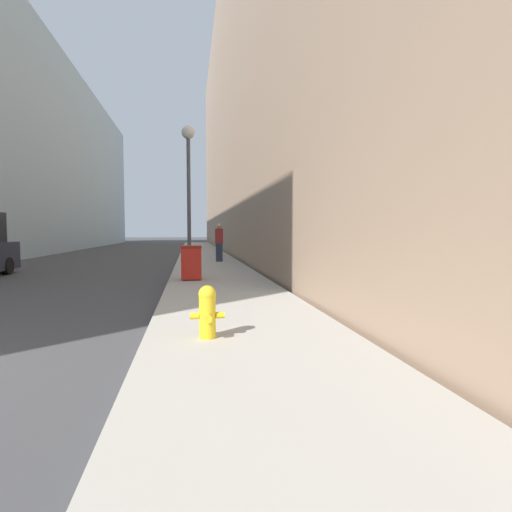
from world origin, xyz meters
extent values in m
cube|color=#ADA89E|center=(5.55, 18.00, 0.08)|extent=(3.00, 60.00, 0.16)
cube|color=#9E7F66|center=(13.16, 26.00, 10.87)|extent=(12.00, 60.00, 21.74)
cylinder|color=yellow|center=(4.93, 1.27, 0.44)|extent=(0.23, 0.23, 0.56)
sphere|color=yellow|center=(4.93, 1.27, 0.76)|extent=(0.24, 0.24, 0.24)
cylinder|color=yellow|center=(4.93, 1.27, 0.83)|extent=(0.06, 0.06, 0.05)
cylinder|color=yellow|center=(4.93, 1.09, 0.47)|extent=(0.11, 0.12, 0.11)
cylinder|color=yellow|center=(4.76, 1.27, 0.47)|extent=(0.12, 0.09, 0.09)
cylinder|color=yellow|center=(5.10, 1.27, 0.47)|extent=(0.12, 0.09, 0.09)
cube|color=red|center=(4.73, 7.94, 0.64)|extent=(0.59, 0.58, 0.91)
cube|color=maroon|center=(4.73, 7.94, 1.14)|extent=(0.61, 0.59, 0.08)
cylinder|color=black|center=(4.48, 8.19, 0.24)|extent=(0.05, 0.16, 0.16)
cylinder|color=black|center=(4.98, 8.19, 0.24)|extent=(0.05, 0.16, 0.16)
cylinder|color=#4C4C51|center=(4.67, 10.42, 0.28)|extent=(0.25, 0.25, 0.25)
cylinder|color=#4C4C51|center=(4.67, 10.42, 2.54)|extent=(0.13, 0.13, 4.77)
sphere|color=silver|center=(4.67, 10.42, 5.12)|extent=(0.47, 0.47, 0.47)
cylinder|color=black|center=(-2.02, 11.89, 0.32)|extent=(0.24, 0.64, 0.64)
cube|color=#2D3347|center=(6.07, 14.96, 0.60)|extent=(0.31, 0.22, 0.88)
cube|color=maroon|center=(6.07, 14.96, 1.38)|extent=(0.37, 0.22, 0.70)
sphere|color=tan|center=(6.07, 14.96, 1.85)|extent=(0.24, 0.24, 0.24)
camera|label=1|loc=(4.71, -4.16, 1.62)|focal=28.00mm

